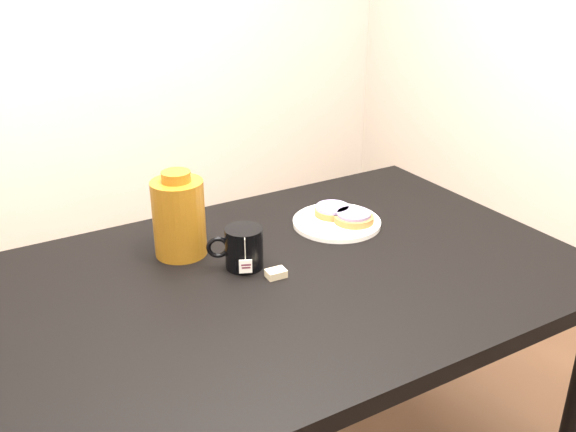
{
  "coord_description": "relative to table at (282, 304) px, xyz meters",
  "views": [
    {
      "loc": [
        -0.65,
        -1.12,
        1.48
      ],
      "look_at": [
        0.11,
        0.16,
        0.81
      ],
      "focal_mm": 40.0,
      "sensor_mm": 36.0,
      "label": 1
    }
  ],
  "objects": [
    {
      "name": "bagel_back",
      "position": [
        0.27,
        0.19,
        0.11
      ],
      "size": [
        0.11,
        0.11,
        0.03
      ],
      "color": "brown",
      "rests_on": "plate"
    },
    {
      "name": "mug",
      "position": [
        -0.06,
        0.08,
        0.13
      ],
      "size": [
        0.14,
        0.12,
        0.1
      ],
      "rotation": [
        0.0,
        0.0,
        -0.42
      ],
      "color": "black",
      "rests_on": "table"
    },
    {
      "name": "table",
      "position": [
        0.0,
        0.0,
        0.0
      ],
      "size": [
        1.4,
        0.9,
        0.75
      ],
      "color": "black",
      "rests_on": "ground_plane"
    },
    {
      "name": "bagel_front",
      "position": [
        0.3,
        0.13,
        0.11
      ],
      "size": [
        0.15,
        0.15,
        0.03
      ],
      "color": "brown",
      "rests_on": "plate"
    },
    {
      "name": "teabag_pouch",
      "position": [
        -0.02,
        -0.01,
        0.09
      ],
      "size": [
        0.05,
        0.03,
        0.02
      ],
      "primitive_type": "cube",
      "rotation": [
        0.0,
        0.0,
        -0.06
      ],
      "color": "#C6B793",
      "rests_on": "table"
    },
    {
      "name": "plate",
      "position": [
        0.26,
        0.16,
        0.09
      ],
      "size": [
        0.24,
        0.24,
        0.02
      ],
      "color": "white",
      "rests_on": "table"
    },
    {
      "name": "bagel_package",
      "position": [
        -0.16,
        0.21,
        0.18
      ],
      "size": [
        0.16,
        0.16,
        0.21
      ],
      "rotation": [
        0.0,
        0.0,
        -0.3
      ],
      "color": "brown",
      "rests_on": "table"
    }
  ]
}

